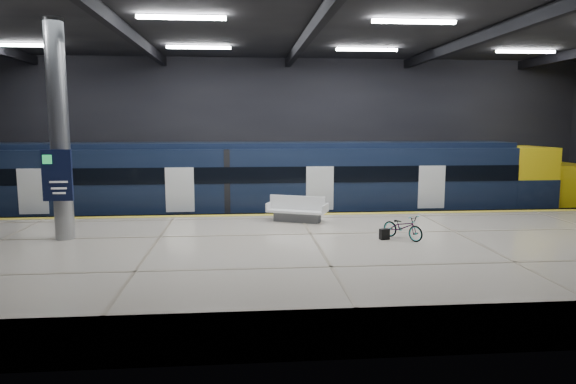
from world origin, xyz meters
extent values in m
plane|color=black|center=(0.00, 0.00, 0.00)|extent=(30.00, 30.00, 0.00)
cube|color=black|center=(0.00, 8.00, 4.00)|extent=(30.00, 0.10, 8.00)
cube|color=black|center=(0.00, -8.00, 4.00)|extent=(30.00, 0.10, 8.00)
cube|color=black|center=(0.00, 0.00, 8.00)|extent=(30.00, 16.00, 0.10)
cube|color=black|center=(-6.00, 0.00, 7.75)|extent=(0.25, 16.00, 0.40)
cube|color=black|center=(0.00, 0.00, 7.75)|extent=(0.25, 16.00, 0.40)
cube|color=black|center=(6.00, 0.00, 7.75)|extent=(0.25, 16.00, 0.40)
cube|color=white|center=(-4.00, -2.00, 7.88)|extent=(2.60, 0.18, 0.10)
cube|color=white|center=(3.00, -2.00, 7.88)|extent=(2.60, 0.18, 0.10)
cube|color=white|center=(-11.00, 4.00, 7.88)|extent=(2.60, 0.18, 0.10)
cube|color=white|center=(-4.00, 4.00, 7.88)|extent=(2.60, 0.18, 0.10)
cube|color=white|center=(3.00, 4.00, 7.88)|extent=(2.60, 0.18, 0.10)
cube|color=white|center=(10.00, 4.00, 7.88)|extent=(2.60, 0.18, 0.10)
cube|color=beige|center=(0.00, -2.50, 0.55)|extent=(30.00, 11.00, 1.10)
cube|color=gold|center=(0.00, 2.75, 1.11)|extent=(30.00, 0.40, 0.01)
cube|color=gray|center=(0.00, 4.78, 0.08)|extent=(30.00, 0.08, 0.16)
cube|color=gray|center=(0.00, 6.22, 0.08)|extent=(30.00, 0.08, 0.16)
cube|color=black|center=(-1.94, 5.50, 0.55)|extent=(24.00, 2.58, 0.80)
cube|color=black|center=(-1.94, 5.50, 2.33)|extent=(24.00, 2.80, 2.75)
cube|color=black|center=(-1.94, 5.50, 3.82)|extent=(24.00, 2.30, 0.24)
cube|color=black|center=(-1.94, 4.09, 2.60)|extent=(24.00, 0.04, 0.70)
cube|color=white|center=(1.06, 4.08, 2.00)|extent=(1.20, 0.05, 1.90)
cube|color=yellow|center=(11.06, 5.50, 2.33)|extent=(2.00, 2.80, 2.75)
ellipsoid|color=yellow|center=(13.66, 5.50, 1.85)|extent=(3.60, 2.52, 1.90)
cube|color=black|center=(11.36, 5.50, 2.50)|extent=(1.60, 2.38, 0.80)
cube|color=#595B60|center=(-0.22, 1.26, 1.26)|extent=(1.81, 1.17, 0.32)
cube|color=white|center=(-0.22, 1.26, 1.51)|extent=(2.35, 1.69, 0.09)
cube|color=white|center=(-0.22, 1.26, 1.81)|extent=(2.03, 0.92, 0.54)
cube|color=white|center=(-1.22, 1.68, 1.64)|extent=(0.42, 0.87, 0.32)
cube|color=white|center=(0.77, 0.83, 1.64)|extent=(0.42, 0.87, 0.32)
imported|color=#99999E|center=(2.84, -2.03, 1.50)|extent=(1.31, 1.54, 0.80)
cube|color=black|center=(2.24, -2.03, 1.28)|extent=(0.33, 0.25, 0.35)
cylinder|color=#9EA0A5|center=(-8.00, -1.00, 4.55)|extent=(0.60, 0.60, 6.90)
cube|color=black|center=(-8.00, -1.42, 3.20)|extent=(0.90, 0.12, 1.60)
camera|label=1|loc=(-2.26, -17.80, 4.79)|focal=32.00mm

